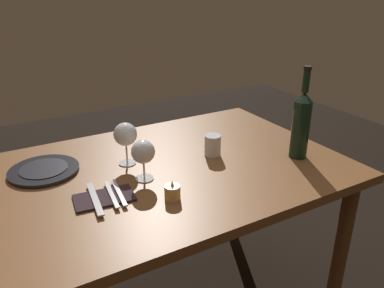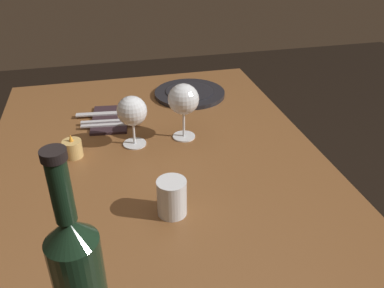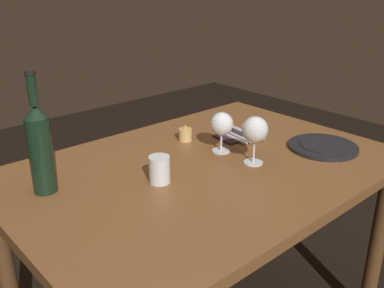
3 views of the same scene
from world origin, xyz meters
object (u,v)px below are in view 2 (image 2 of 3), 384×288
at_px(votive_candle, 73,149).
at_px(folded_napkin, 110,119).
at_px(table_knife, 109,113).
at_px(wine_glass_left, 183,100).
at_px(wine_bottle, 81,288).
at_px(dinner_plate, 190,93).
at_px(water_tumbler, 171,199).
at_px(fork_inner, 110,121).
at_px(fork_outer, 111,125).
at_px(wine_glass_right, 132,112).

distance_m(votive_candle, folded_napkin, 0.22).
bearing_deg(table_knife, wine_glass_left, -132.29).
bearing_deg(wine_bottle, dinner_plate, -21.71).
xyz_separation_m(votive_candle, table_knife, (0.22, -0.11, -0.01)).
relative_size(wine_glass_left, wine_bottle, 0.46).
xyz_separation_m(votive_candle, dinner_plate, (0.33, -0.40, -0.02)).
height_order(votive_candle, dinner_plate, votive_candle).
height_order(water_tumbler, fork_inner, water_tumbler).
xyz_separation_m(votive_candle, folded_napkin, (0.19, -0.11, -0.02)).
relative_size(fork_inner, fork_outer, 1.00).
bearing_deg(wine_bottle, fork_inner, -5.31).
bearing_deg(dinner_plate, wine_bottle, 158.29).
bearing_deg(fork_inner, wine_glass_right, -156.89).
distance_m(wine_glass_left, dinner_plate, 0.32).
bearing_deg(fork_outer, water_tumbler, -166.03).
relative_size(wine_glass_right, water_tumbler, 1.73).
xyz_separation_m(wine_glass_right, water_tumbler, (-0.32, -0.05, -0.06)).
distance_m(wine_glass_right, wine_bottle, 0.62).
height_order(fork_outer, table_knife, same).
relative_size(votive_candle, folded_napkin, 0.33).
bearing_deg(votive_candle, fork_outer, -37.28).
bearing_deg(dinner_plate, fork_inner, 118.61).
bearing_deg(water_tumbler, votive_candle, 36.55).
distance_m(wine_bottle, folded_napkin, 0.79).
relative_size(wine_glass_right, folded_napkin, 0.74).
bearing_deg(fork_outer, wine_bottle, 174.50).
bearing_deg(wine_bottle, wine_glass_right, -12.09).
bearing_deg(folded_napkin, fork_inner, 180.00).
distance_m(fork_inner, fork_outer, 0.02).
relative_size(folded_napkin, fork_outer, 1.11).
xyz_separation_m(wine_glass_left, water_tumbler, (-0.33, 0.10, -0.08)).
bearing_deg(votive_candle, fork_inner, -32.93).
xyz_separation_m(dinner_plate, table_knife, (-0.10, 0.29, 0.00)).
bearing_deg(fork_inner, wine_glass_left, -122.77).
distance_m(wine_bottle, fork_inner, 0.76).
bearing_deg(water_tumbler, table_knife, 11.86).
xyz_separation_m(wine_bottle, votive_candle, (0.58, 0.04, -0.12)).
xyz_separation_m(fork_outer, table_knife, (0.08, 0.00, 0.00)).
bearing_deg(wine_glass_right, fork_inner, 23.11).
bearing_deg(wine_glass_right, folded_napkin, 19.93).
distance_m(wine_glass_right, fork_inner, 0.18).
distance_m(water_tumbler, votive_candle, 0.36).
distance_m(folded_napkin, table_knife, 0.03).
height_order(wine_glass_left, water_tumbler, wine_glass_left).
xyz_separation_m(water_tumbler, table_knife, (0.51, 0.11, -0.03)).
relative_size(votive_candle, table_knife, 0.32).
height_order(water_tumbler, dinner_plate, water_tumbler).
height_order(dinner_plate, table_knife, dinner_plate).
bearing_deg(table_knife, fork_outer, 180.00).
bearing_deg(fork_inner, votive_candle, 147.07).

